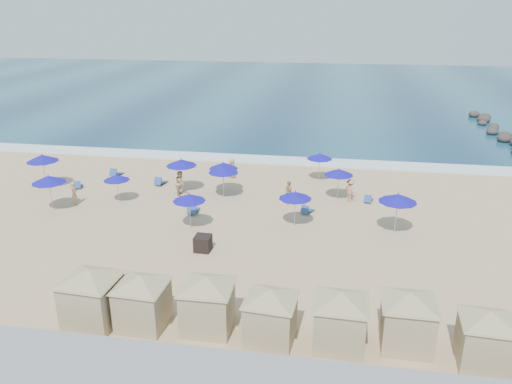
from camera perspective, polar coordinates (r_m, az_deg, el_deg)
ground at (r=30.47m, az=-5.01°, el=-4.67°), size 160.00×160.00×0.00m
ocean at (r=82.96m, az=4.47°, el=11.58°), size 160.00×80.00×0.06m
surf_line at (r=44.65m, az=-0.16°, el=3.78°), size 160.00×2.50×0.08m
seawall at (r=19.36m, az=-15.47°, el=-19.79°), size 160.00×6.10×1.22m
rock_jetty at (r=55.69m, az=26.91°, el=5.29°), size 2.56×26.66×0.96m
trash_bin at (r=28.24m, az=-6.09°, el=-5.84°), size 0.91×0.91×0.89m
cabana_0 at (r=22.69m, az=-18.34°, el=-10.49°), size 4.59×4.59×2.88m
cabana_1 at (r=22.02m, az=-12.92°, el=-11.29°), size 4.24×4.24×2.66m
cabana_2 at (r=21.37m, az=-5.59°, el=-11.71°), size 4.40×4.40×2.76m
cabana_3 at (r=20.65m, az=1.68°, el=-13.13°), size 4.17×4.17×2.63m
cabana_4 at (r=20.59m, az=9.63°, el=-13.36°), size 4.36×4.36×2.73m
cabana_5 at (r=21.19m, az=17.02°, el=-12.98°), size 4.35×4.35×2.73m
cabana_6 at (r=21.32m, az=24.91°, el=-14.18°), size 4.12×4.12×2.59m
umbrella_0 at (r=40.31m, az=-23.24°, el=3.58°), size 2.35×2.35×2.67m
umbrella_1 at (r=35.57m, az=-22.62°, el=1.35°), size 2.23×2.23×2.54m
umbrella_2 at (r=35.73m, az=-15.66°, el=1.60°), size 1.82×1.82×2.08m
umbrella_3 at (r=36.67m, az=-8.53°, el=3.35°), size 2.26×2.26×2.57m
umbrella_4 at (r=35.19m, az=-3.77°, el=2.59°), size 2.14×2.14×2.43m
umbrella_5 at (r=30.51m, az=-7.66°, el=-0.63°), size 2.04×2.04×2.32m
umbrella_6 at (r=36.04m, az=-3.74°, el=3.02°), size 2.13×2.13×2.43m
umbrella_7 at (r=30.65m, az=4.51°, el=-0.36°), size 2.06×2.06×2.34m
umbrella_8 at (r=39.04m, az=7.28°, el=4.09°), size 2.00×2.00×2.28m
umbrella_9 at (r=35.30m, az=9.45°, el=2.27°), size 2.06×2.06×2.34m
umbrella_10 at (r=30.65m, az=15.92°, el=-0.66°), size 2.29×2.29×2.61m
beach_chair_0 at (r=39.92m, az=-19.69°, el=0.74°), size 0.89×1.28×0.65m
beach_chair_1 at (r=41.77m, az=-15.74°, el=2.09°), size 0.79×1.41×0.73m
beach_chair_2 at (r=38.95m, az=-10.90°, el=1.16°), size 0.78×1.38×0.72m
beach_chair_3 at (r=33.28m, az=-7.22°, el=-2.00°), size 0.69×1.42×0.76m
beach_chair_4 at (r=33.22m, az=5.83°, el=-2.06°), size 0.96×1.29×0.65m
beach_chair_5 at (r=35.78m, az=12.71°, el=-0.80°), size 0.74×1.21×0.62m
beachgoer_0 at (r=36.43m, az=-20.04°, el=-0.16°), size 0.46×0.64×1.66m
beachgoer_1 at (r=36.44m, az=-8.63°, el=1.03°), size 0.78×0.95×1.80m
beachgoer_2 at (r=34.53m, az=3.76°, el=-0.02°), size 0.81×1.04×1.65m
beachgoer_3 at (r=35.46m, az=10.71°, el=0.18°), size 1.19×1.13×1.62m
beachgoer_4 at (r=39.74m, az=-2.75°, el=2.75°), size 0.70×0.88×1.58m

